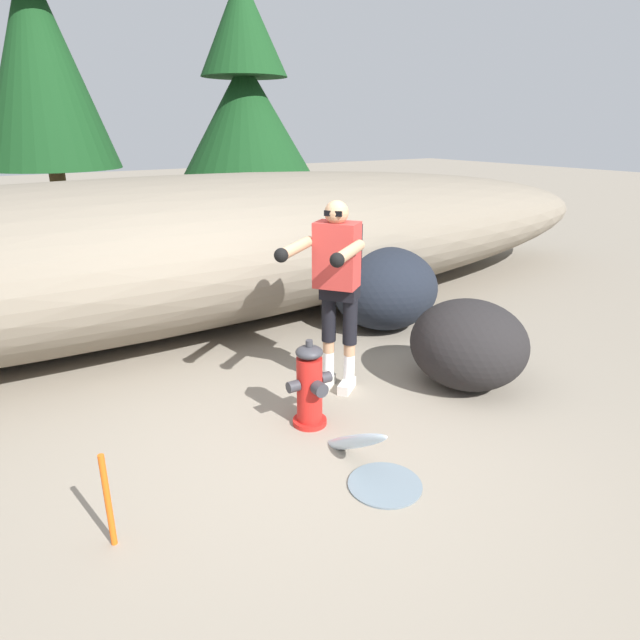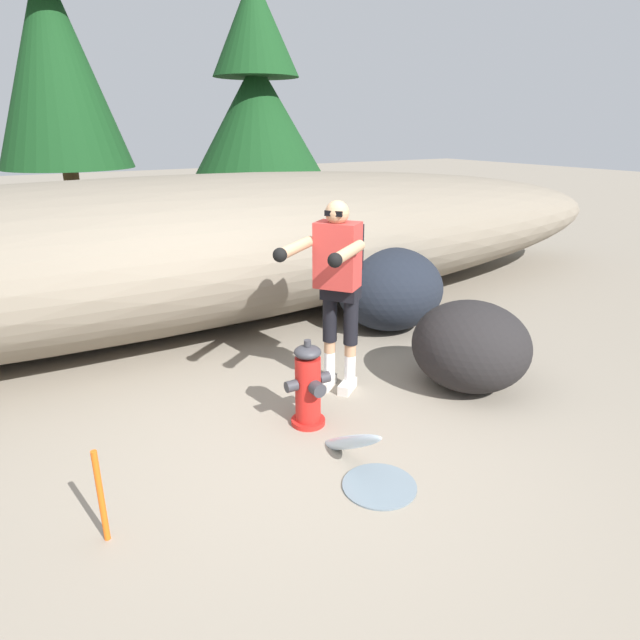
# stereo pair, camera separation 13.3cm
# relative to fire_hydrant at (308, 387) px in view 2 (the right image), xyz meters

# --- Properties ---
(ground_plane) EXTENTS (56.00, 56.00, 0.04)m
(ground_plane) POSITION_rel_fire_hydrant_xyz_m (-0.18, -0.24, -0.36)
(ground_plane) COLOR gray
(dirt_embankment) EXTENTS (14.99, 3.20, 1.75)m
(dirt_embankment) POSITION_rel_fire_hydrant_xyz_m (-0.18, 3.01, 0.54)
(dirt_embankment) COLOR #756B5B
(dirt_embankment) RESTS_ON ground_plane
(fire_hydrant) EXTENTS (0.39, 0.33, 0.73)m
(fire_hydrant) POSITION_rel_fire_hydrant_xyz_m (0.00, 0.00, 0.00)
(fire_hydrant) COLOR red
(fire_hydrant) RESTS_ON ground_plane
(hydrant_water_jet) EXTENTS (0.50, 1.09, 0.59)m
(hydrant_water_jet) POSITION_rel_fire_hydrant_xyz_m (0.00, -0.65, -0.24)
(hydrant_water_jet) COLOR silver
(hydrant_water_jet) RESTS_ON ground_plane
(utility_worker) EXTENTS (1.01, 0.89, 1.72)m
(utility_worker) POSITION_rel_fire_hydrant_xyz_m (0.52, 0.39, 0.76)
(utility_worker) COLOR beige
(utility_worker) RESTS_ON ground_plane
(boulder_large) EXTENTS (1.72, 1.69, 0.96)m
(boulder_large) POSITION_rel_fire_hydrant_xyz_m (1.95, 1.47, 0.15)
(boulder_large) COLOR black
(boulder_large) RESTS_ON ground_plane
(boulder_mid) EXTENTS (1.32, 1.36, 0.82)m
(boulder_mid) POSITION_rel_fire_hydrant_xyz_m (1.59, -0.18, 0.07)
(boulder_mid) COLOR black
(boulder_mid) RESTS_ON ground_plane
(pine_tree_left) EXTENTS (2.36, 2.36, 7.45)m
(pine_tree_left) POSITION_rel_fire_hydrant_xyz_m (-0.51, 8.11, 3.65)
(pine_tree_left) COLOR #47331E
(pine_tree_left) RESTS_ON ground_plane
(pine_tree_center) EXTENTS (2.59, 2.59, 5.00)m
(pine_tree_center) POSITION_rel_fire_hydrant_xyz_m (2.98, 7.20, 2.53)
(pine_tree_center) COLOR #47331E
(pine_tree_center) RESTS_ON ground_plane
(survey_stake) EXTENTS (0.04, 0.04, 0.60)m
(survey_stake) POSITION_rel_fire_hydrant_xyz_m (-1.67, -0.53, -0.04)
(survey_stake) COLOR #E55914
(survey_stake) RESTS_ON ground_plane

